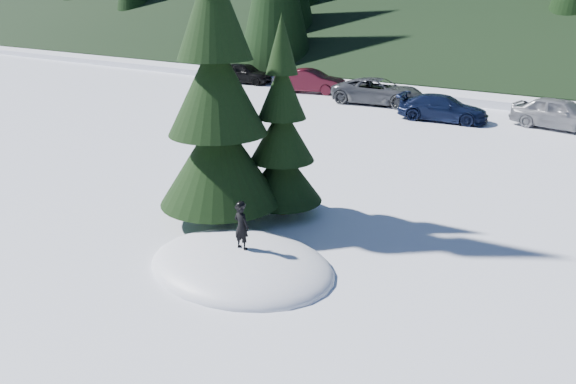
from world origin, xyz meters
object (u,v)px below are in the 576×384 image
Objects in this scene: child_skier at (241,227)px; car_3 at (443,108)px; spruce_tall at (217,99)px; car_0 at (244,73)px; spruce_short at (282,140)px; car_2 at (379,91)px; car_1 at (311,81)px; car_4 at (560,114)px.

child_skier is 17.71m from car_3.
spruce_tall reaches higher than car_0.
spruce_short is at bearing 54.46° from spruce_tall.
car_2 is 5.03m from car_3.
spruce_short is at bearing -145.60° from car_0.
car_1 is (-11.93, 20.72, -0.29)m from child_skier.
spruce_tall is at bearing 173.18° from car_3.
spruce_tall is 16.01m from car_3.
spruce_tall reaches higher than car_1.
car_3 is at bearing -122.19° from car_1.
car_4 reaches higher than car_0.
child_skier is at bearing -168.88° from car_2.
spruce_tall is at bearing -149.46° from car_0.
child_skier is at bearing -68.80° from spruce_short.
car_1 is 1.01× the size of car_3.
spruce_tall reaches higher than car_4.
spruce_short is 16.28m from car_4.
spruce_short reaches higher than car_0.
car_2 is (-4.49, 17.92, -2.61)m from spruce_tall.
child_skier is at bearing -38.68° from spruce_tall.
spruce_tall is 3.69m from child_skier.
car_4 is at bearing -81.48° from car_3.
car_1 is at bearing 121.38° from spruce_short.
car_2 is 1.22× the size of car_4.
car_3 is 5.14m from car_4.
car_1 is 1.03× the size of car_4.
car_2 reaches higher than car_3.
car_3 is at bearing -122.96° from car_2.
car_3 is (4.54, -2.14, -0.09)m from car_2.
child_skier reaches higher than car_2.
car_4 reaches higher than car_3.
car_0 is at bearing 93.60° from car_4.
car_0 is (-15.56, 19.55, -2.62)m from spruce_tall.
car_2 is (-5.49, 16.52, -1.39)m from spruce_short.
car_1 is at bearing 65.47° from car_3.
child_skier is 20.83m from car_2.
car_4 is (2.78, 18.91, -0.29)m from child_skier.
child_skier is at bearing -164.35° from car_1.
car_1 reaches higher than car_2.
spruce_tall is 18.03m from car_4.
child_skier is 19.12m from car_4.
car_2 is at bearing 104.06° from spruce_tall.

